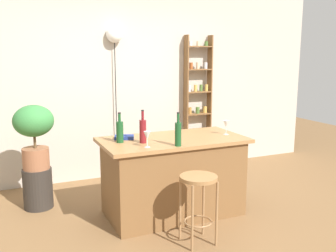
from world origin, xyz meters
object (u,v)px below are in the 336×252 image
(spice_shelf, at_px, (198,105))
(potted_plant, at_px, (34,130))
(wine_glass_center, at_px, (226,125))
(bottle_sauce_amber, at_px, (143,130))
(bottle_soda_blue, at_px, (120,131))
(bar_stool, at_px, (198,193))
(wine_glass_left, at_px, (147,136))
(plant_stool, at_px, (38,188))
(cookbook, at_px, (124,137))
(pendant_globe_light, at_px, (114,36))
(bottle_olive_oil, at_px, (178,133))

(spice_shelf, distance_m, potted_plant, 2.61)
(potted_plant, distance_m, wine_glass_center, 2.22)
(bottle_sauce_amber, bearing_deg, bottle_soda_blue, 151.50)
(bar_stool, relative_size, spice_shelf, 0.32)
(potted_plant, relative_size, bottle_soda_blue, 2.34)
(wine_glass_left, bearing_deg, bottle_sauce_amber, 81.99)
(plant_stool, height_order, cookbook, cookbook)
(bottle_sauce_amber, bearing_deg, bar_stool, -65.09)
(bottle_soda_blue, relative_size, cookbook, 1.53)
(bar_stool, relative_size, wine_glass_center, 4.12)
(bar_stool, xyz_separation_m, potted_plant, (-1.33, 1.53, 0.43))
(plant_stool, height_order, pendant_globe_light, pendant_globe_light)
(wine_glass_center, bearing_deg, bottle_soda_blue, 174.59)
(bar_stool, distance_m, plant_stool, 2.04)
(spice_shelf, height_order, bottle_sauce_amber, spice_shelf)
(potted_plant, distance_m, pendant_globe_light, 1.79)
(bar_stool, relative_size, bottle_sauce_amber, 1.92)
(wine_glass_left, height_order, cookbook, wine_glass_left)
(bottle_olive_oil, relative_size, wine_glass_center, 2.12)
(bottle_soda_blue, distance_m, wine_glass_left, 0.37)
(bottle_olive_oil, xyz_separation_m, pendant_globe_light, (-0.10, 1.88, 1.03))
(plant_stool, distance_m, potted_plant, 0.70)
(wine_glass_center, bearing_deg, wine_glass_left, -169.13)
(bar_stool, distance_m, bottle_olive_oil, 0.64)
(spice_shelf, height_order, bottle_olive_oil, spice_shelf)
(wine_glass_left, xyz_separation_m, pendant_globe_light, (0.21, 1.81, 1.04))
(bar_stool, height_order, cookbook, cookbook)
(plant_stool, relative_size, wine_glass_center, 2.93)
(bar_stool, height_order, bottle_soda_blue, bottle_soda_blue)
(bottle_sauce_amber, xyz_separation_m, wine_glass_center, (1.03, -0.00, -0.02))
(cookbook, relative_size, pendant_globe_light, 0.10)
(plant_stool, height_order, bottle_soda_blue, bottle_soda_blue)
(spice_shelf, xyz_separation_m, bottle_sauce_amber, (-1.49, -1.57, 0.01))
(spice_shelf, bearing_deg, wine_glass_left, -130.63)
(plant_stool, xyz_separation_m, bottle_olive_oil, (1.30, -1.14, 0.77))
(bottle_olive_oil, distance_m, pendant_globe_light, 2.14)
(bottle_soda_blue, relative_size, wine_glass_left, 1.96)
(bottle_sauce_amber, bearing_deg, pendant_globe_light, 83.60)
(potted_plant, height_order, bottle_sauce_amber, same)
(spice_shelf, relative_size, wine_glass_center, 12.68)
(plant_stool, distance_m, cookbook, 1.26)
(pendant_globe_light, bearing_deg, spice_shelf, -1.47)
(bottle_soda_blue, height_order, wine_glass_center, bottle_soda_blue)
(bottle_sauce_amber, height_order, pendant_globe_light, pendant_globe_light)
(spice_shelf, distance_m, plant_stool, 2.72)
(plant_stool, xyz_separation_m, pendant_globe_light, (1.20, 0.74, 1.80))
(bar_stool, relative_size, plant_stool, 1.41)
(bar_stool, distance_m, wine_glass_left, 0.76)
(pendant_globe_light, bearing_deg, wine_glass_left, -96.58)
(plant_stool, height_order, bottle_olive_oil, bottle_olive_oil)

